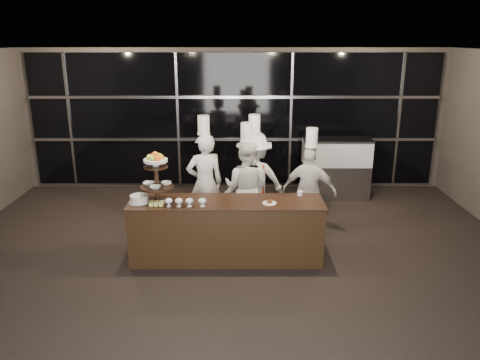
{
  "coord_description": "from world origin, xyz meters",
  "views": [
    {
      "loc": [
        0.1,
        -4.96,
        3.22
      ],
      "look_at": [
        0.12,
        1.76,
        1.15
      ],
      "focal_mm": 35.0,
      "sensor_mm": 36.0,
      "label": 1
    }
  ],
  "objects_px": {
    "layer_cake": "(139,199)",
    "chef_d": "(309,190)",
    "chef_a": "(205,182)",
    "chef_b": "(246,187)",
    "buffet_counter": "(227,230)",
    "display_stand": "(156,174)",
    "display_case": "(336,165)",
    "chef_c": "(254,181)"
  },
  "relations": [
    {
      "from": "display_stand",
      "to": "layer_cake",
      "type": "relative_size",
      "value": 2.48
    },
    {
      "from": "chef_a",
      "to": "chef_d",
      "type": "height_order",
      "value": "chef_a"
    },
    {
      "from": "display_stand",
      "to": "chef_d",
      "type": "bearing_deg",
      "value": 21.09
    },
    {
      "from": "layer_cake",
      "to": "display_case",
      "type": "distance_m",
      "value": 4.5
    },
    {
      "from": "display_case",
      "to": "chef_d",
      "type": "bearing_deg",
      "value": -113.07
    },
    {
      "from": "layer_cake",
      "to": "chef_c",
      "type": "distance_m",
      "value": 2.11
    },
    {
      "from": "buffet_counter",
      "to": "display_stand",
      "type": "bearing_deg",
      "value": -179.99
    },
    {
      "from": "layer_cake",
      "to": "chef_d",
      "type": "bearing_deg",
      "value": 20.14
    },
    {
      "from": "buffet_counter",
      "to": "chef_d",
      "type": "height_order",
      "value": "chef_d"
    },
    {
      "from": "chef_d",
      "to": "chef_b",
      "type": "bearing_deg",
      "value": 174.34
    },
    {
      "from": "chef_a",
      "to": "chef_b",
      "type": "bearing_deg",
      "value": -5.65
    },
    {
      "from": "display_stand",
      "to": "layer_cake",
      "type": "height_order",
      "value": "display_stand"
    },
    {
      "from": "chef_d",
      "to": "chef_a",
      "type": "bearing_deg",
      "value": 174.34
    },
    {
      "from": "buffet_counter",
      "to": "display_stand",
      "type": "xyz_separation_m",
      "value": [
        -1.0,
        -0.0,
        0.87
      ]
    },
    {
      "from": "chef_a",
      "to": "chef_b",
      "type": "distance_m",
      "value": 0.7
    },
    {
      "from": "chef_c",
      "to": "chef_d",
      "type": "height_order",
      "value": "chef_c"
    },
    {
      "from": "display_stand",
      "to": "chef_b",
      "type": "bearing_deg",
      "value": 37.7
    },
    {
      "from": "buffet_counter",
      "to": "chef_a",
      "type": "relative_size",
      "value": 1.42
    },
    {
      "from": "chef_a",
      "to": "chef_b",
      "type": "relative_size",
      "value": 1.05
    },
    {
      "from": "display_stand",
      "to": "chef_c",
      "type": "height_order",
      "value": "chef_c"
    },
    {
      "from": "display_case",
      "to": "chef_d",
      "type": "xyz_separation_m",
      "value": [
        -0.83,
        -1.94,
        0.1
      ]
    },
    {
      "from": "chef_a",
      "to": "display_case",
      "type": "bearing_deg",
      "value": 34.58
    },
    {
      "from": "buffet_counter",
      "to": "chef_a",
      "type": "height_order",
      "value": "chef_a"
    },
    {
      "from": "layer_cake",
      "to": "chef_b",
      "type": "distance_m",
      "value": 1.9
    },
    {
      "from": "chef_d",
      "to": "chef_c",
      "type": "bearing_deg",
      "value": 162.37
    },
    {
      "from": "buffet_counter",
      "to": "display_case",
      "type": "xyz_separation_m",
      "value": [
        2.17,
        2.84,
        0.22
      ]
    },
    {
      "from": "buffet_counter",
      "to": "chef_b",
      "type": "xyz_separation_m",
      "value": [
        0.31,
        1.01,
        0.35
      ]
    },
    {
      "from": "display_case",
      "to": "chef_b",
      "type": "xyz_separation_m",
      "value": [
        -1.87,
        -1.83,
        0.13
      ]
    },
    {
      "from": "chef_a",
      "to": "display_stand",
      "type": "bearing_deg",
      "value": -119.58
    },
    {
      "from": "buffet_counter",
      "to": "display_case",
      "type": "bearing_deg",
      "value": 52.61
    },
    {
      "from": "display_stand",
      "to": "display_case",
      "type": "bearing_deg",
      "value": 41.86
    },
    {
      "from": "chef_b",
      "to": "chef_d",
      "type": "relative_size",
      "value": 1.04
    },
    {
      "from": "buffet_counter",
      "to": "chef_b",
      "type": "bearing_deg",
      "value": 73.16
    },
    {
      "from": "layer_cake",
      "to": "display_stand",
      "type": "bearing_deg",
      "value": 10.96
    },
    {
      "from": "buffet_counter",
      "to": "chef_a",
      "type": "bearing_deg",
      "value": 109.83
    },
    {
      "from": "layer_cake",
      "to": "chef_b",
      "type": "bearing_deg",
      "value": 34.12
    },
    {
      "from": "display_stand",
      "to": "chef_c",
      "type": "bearing_deg",
      "value": 39.74
    },
    {
      "from": "chef_a",
      "to": "chef_b",
      "type": "height_order",
      "value": "chef_a"
    },
    {
      "from": "buffet_counter",
      "to": "display_case",
      "type": "distance_m",
      "value": 3.59
    },
    {
      "from": "buffet_counter",
      "to": "layer_cake",
      "type": "bearing_deg",
      "value": -177.72
    },
    {
      "from": "buffet_counter",
      "to": "layer_cake",
      "type": "relative_size",
      "value": 9.47
    },
    {
      "from": "buffet_counter",
      "to": "chef_c",
      "type": "bearing_deg",
      "value": 69.91
    }
  ]
}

